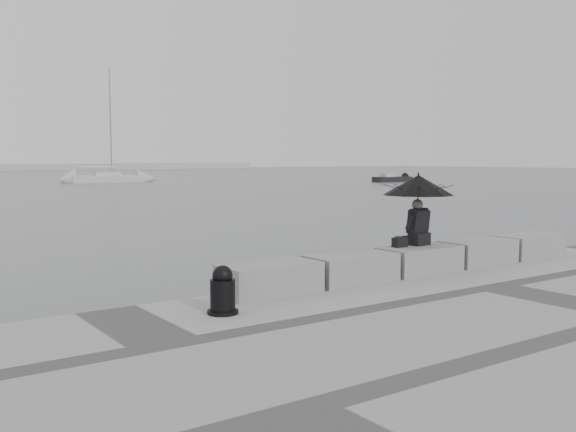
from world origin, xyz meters
TOP-DOWN VIEW (x-y plane):
  - ground at (0.00, 0.00)m, footprint 360.00×360.00m
  - stone_block_far_left at (-3.40, -0.45)m, footprint 1.60×0.80m
  - stone_block_left at (-1.70, -0.45)m, footprint 1.60×0.80m
  - stone_block_centre at (0.00, -0.45)m, footprint 1.60×0.80m
  - stone_block_right at (1.70, -0.45)m, footprint 1.60×0.80m
  - stone_block_far_right at (3.40, -0.45)m, footprint 1.60×0.80m
  - seated_person at (0.15, -0.24)m, footprint 1.36×1.36m
  - bag at (-0.36, -0.28)m, footprint 0.28×0.16m
  - mooring_bollard at (-4.65, -1.18)m, footprint 0.44×0.44m
  - sailboat_right at (16.36, 63.72)m, footprint 8.38×3.28m
  - small_motorboat at (44.62, 46.21)m, footprint 5.05×1.88m

SIDE VIEW (x-z plane):
  - ground at x=0.00m, z-range 0.00..0.00m
  - small_motorboat at x=44.62m, z-range -0.23..0.87m
  - sailboat_right at x=16.36m, z-range -5.93..6.97m
  - stone_block_far_left at x=-3.40m, z-range 0.50..1.00m
  - stone_block_left at x=-1.70m, z-range 0.50..1.00m
  - stone_block_centre at x=0.00m, z-range 0.50..1.00m
  - stone_block_right at x=1.70m, z-range 0.50..1.00m
  - stone_block_far_right at x=3.40m, z-range 0.50..1.00m
  - mooring_bollard at x=-4.65m, z-range 0.45..1.14m
  - bag at x=-0.36m, z-range 1.00..1.18m
  - seated_person at x=0.15m, z-range 1.34..2.73m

